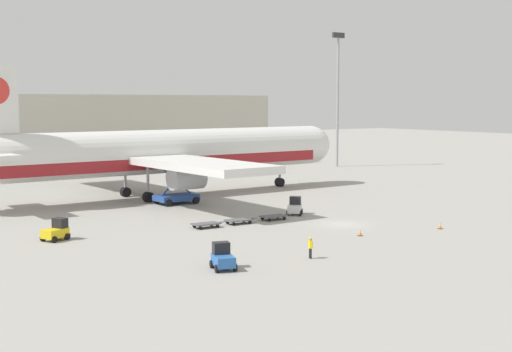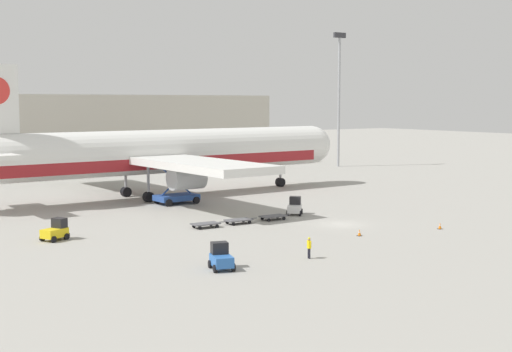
{
  "view_description": "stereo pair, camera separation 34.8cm",
  "coord_description": "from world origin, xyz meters",
  "px_view_note": "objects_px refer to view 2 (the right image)",
  "views": [
    {
      "loc": [
        -48.51,
        -55.38,
        12.64
      ],
      "look_at": [
        -1.58,
        13.39,
        4.0
      ],
      "focal_mm": 50.0,
      "sensor_mm": 36.0,
      "label": 1
    },
    {
      "loc": [
        -48.22,
        -55.57,
        12.64
      ],
      "look_at": [
        -1.58,
        13.39,
        4.0
      ],
      "focal_mm": 50.0,
      "sensor_mm": 36.0,
      "label": 2
    }
  ],
  "objects_px": {
    "baggage_tug_foreground": "(295,207)",
    "baggage_dolly_lead": "(206,224)",
    "baggage_dolly_second": "(239,220)",
    "baggage_dolly_third": "(273,216)",
    "ground_crew_near": "(309,246)",
    "baggage_tug_far": "(56,231)",
    "light_mast": "(339,90)",
    "baggage_tug_mid": "(221,258)",
    "traffic_cone_far": "(359,233)",
    "airplane_main": "(159,154)",
    "traffic_cone_near": "(440,226)",
    "scissor_lift_loader": "(176,188)"
  },
  "relations": [
    {
      "from": "baggage_tug_foreground",
      "to": "baggage_dolly_lead",
      "type": "bearing_deg",
      "value": 141.29
    },
    {
      "from": "scissor_lift_loader",
      "to": "baggage_dolly_second",
      "type": "xyz_separation_m",
      "value": [
        -1.57,
        -16.84,
        -1.62
      ]
    },
    {
      "from": "light_mast",
      "to": "baggage_dolly_third",
      "type": "height_order",
      "value": "light_mast"
    },
    {
      "from": "baggage_dolly_lead",
      "to": "traffic_cone_far",
      "type": "xyz_separation_m",
      "value": [
        9.9,
        -12.0,
        -0.08
      ]
    },
    {
      "from": "airplane_main",
      "to": "baggage_tug_foreground",
      "type": "xyz_separation_m",
      "value": [
        6.03,
        -21.86,
        -4.96
      ]
    },
    {
      "from": "traffic_cone_near",
      "to": "traffic_cone_far",
      "type": "bearing_deg",
      "value": 169.14
    },
    {
      "from": "baggage_dolly_lead",
      "to": "baggage_dolly_second",
      "type": "height_order",
      "value": "same"
    },
    {
      "from": "baggage_dolly_lead",
      "to": "traffic_cone_far",
      "type": "relative_size",
      "value": 5.83
    },
    {
      "from": "baggage_dolly_lead",
      "to": "ground_crew_near",
      "type": "bearing_deg",
      "value": -89.38
    },
    {
      "from": "baggage_tug_foreground",
      "to": "baggage_dolly_lead",
      "type": "xyz_separation_m",
      "value": [
        -12.62,
        -1.75,
        -0.49
      ]
    },
    {
      "from": "ground_crew_near",
      "to": "traffic_cone_near",
      "type": "xyz_separation_m",
      "value": [
        19.27,
        3.3,
        -0.72
      ]
    },
    {
      "from": "baggage_tug_mid",
      "to": "baggage_dolly_second",
      "type": "bearing_deg",
      "value": -19.34
    },
    {
      "from": "light_mast",
      "to": "baggage_dolly_second",
      "type": "bearing_deg",
      "value": -139.18
    },
    {
      "from": "baggage_dolly_second",
      "to": "baggage_dolly_third",
      "type": "bearing_deg",
      "value": 1.22
    },
    {
      "from": "baggage_dolly_second",
      "to": "ground_crew_near",
      "type": "distance_m",
      "value": 17.68
    },
    {
      "from": "scissor_lift_loader",
      "to": "traffic_cone_far",
      "type": "height_order",
      "value": "scissor_lift_loader"
    },
    {
      "from": "baggage_tug_far",
      "to": "baggage_dolly_second",
      "type": "height_order",
      "value": "baggage_tug_far"
    },
    {
      "from": "baggage_tug_foreground",
      "to": "ground_crew_near",
      "type": "bearing_deg",
      "value": -170.84
    },
    {
      "from": "light_mast",
      "to": "baggage_tug_far",
      "type": "height_order",
      "value": "light_mast"
    },
    {
      "from": "airplane_main",
      "to": "baggage_dolly_second",
      "type": "xyz_separation_m",
      "value": [
        -2.56,
        -23.5,
        -5.45
      ]
    },
    {
      "from": "baggage_tug_foreground",
      "to": "ground_crew_near",
      "type": "relative_size",
      "value": 1.56
    },
    {
      "from": "light_mast",
      "to": "traffic_cone_far",
      "type": "height_order",
      "value": "light_mast"
    },
    {
      "from": "baggage_tug_far",
      "to": "airplane_main",
      "type": "bearing_deg",
      "value": 19.46
    },
    {
      "from": "baggage_dolly_lead",
      "to": "traffic_cone_near",
      "type": "distance_m",
      "value": 23.53
    },
    {
      "from": "baggage_tug_far",
      "to": "ground_crew_near",
      "type": "bearing_deg",
      "value": -78.83
    },
    {
      "from": "baggage_dolly_third",
      "to": "traffic_cone_near",
      "type": "distance_m",
      "value": 17.46
    },
    {
      "from": "baggage_tug_foreground",
      "to": "ground_crew_near",
      "type": "height_order",
      "value": "baggage_tug_foreground"
    },
    {
      "from": "light_mast",
      "to": "baggage_tug_far",
      "type": "distance_m",
      "value": 84.47
    },
    {
      "from": "baggage_tug_far",
      "to": "baggage_dolly_third",
      "type": "relative_size",
      "value": 0.75
    },
    {
      "from": "light_mast",
      "to": "baggage_tug_mid",
      "type": "height_order",
      "value": "light_mast"
    },
    {
      "from": "airplane_main",
      "to": "scissor_lift_loader",
      "type": "xyz_separation_m",
      "value": [
        -0.99,
        -6.66,
        -3.84
      ]
    },
    {
      "from": "baggage_tug_mid",
      "to": "baggage_dolly_lead",
      "type": "relative_size",
      "value": 0.74
    },
    {
      "from": "baggage_tug_foreground",
      "to": "traffic_cone_near",
      "type": "height_order",
      "value": "baggage_tug_foreground"
    },
    {
      "from": "scissor_lift_loader",
      "to": "traffic_cone_far",
      "type": "bearing_deg",
      "value": -83.96
    },
    {
      "from": "baggage_dolly_second",
      "to": "traffic_cone_far",
      "type": "distance_m",
      "value": 13.45
    },
    {
      "from": "baggage_tug_far",
      "to": "baggage_dolly_second",
      "type": "relative_size",
      "value": 0.75
    },
    {
      "from": "traffic_cone_far",
      "to": "baggage_dolly_second",
      "type": "bearing_deg",
      "value": 115.89
    },
    {
      "from": "light_mast",
      "to": "traffic_cone_far",
      "type": "bearing_deg",
      "value": -129.06
    },
    {
      "from": "baggage_tug_mid",
      "to": "traffic_cone_near",
      "type": "distance_m",
      "value": 27.21
    },
    {
      "from": "baggage_tug_foreground",
      "to": "airplane_main",
      "type": "bearing_deg",
      "value": 58.83
    },
    {
      "from": "ground_crew_near",
      "to": "traffic_cone_far",
      "type": "relative_size",
      "value": 2.76
    },
    {
      "from": "baggage_tug_mid",
      "to": "baggage_tug_far",
      "type": "xyz_separation_m",
      "value": [
        -6.64,
        18.32,
        0.0
      ]
    },
    {
      "from": "ground_crew_near",
      "to": "airplane_main",
      "type": "bearing_deg",
      "value": -177.47
    },
    {
      "from": "light_mast",
      "to": "baggage_tug_foreground",
      "type": "bearing_deg",
      "value": -135.14
    },
    {
      "from": "baggage_tug_far",
      "to": "traffic_cone_near",
      "type": "xyz_separation_m",
      "value": [
        33.74,
        -15.88,
        -0.56
      ]
    },
    {
      "from": "traffic_cone_far",
      "to": "baggage_tug_foreground",
      "type": "bearing_deg",
      "value": 78.82
    },
    {
      "from": "light_mast",
      "to": "baggage_dolly_third",
      "type": "distance_m",
      "value": 67.62
    },
    {
      "from": "baggage_tug_mid",
      "to": "baggage_dolly_second",
      "type": "xyz_separation_m",
      "value": [
        12.04,
        16.3,
        -0.49
      ]
    },
    {
      "from": "baggage_tug_far",
      "to": "baggage_dolly_lead",
      "type": "bearing_deg",
      "value": -34.1
    },
    {
      "from": "baggage_dolly_third",
      "to": "airplane_main",
      "type": "bearing_deg",
      "value": 95.83
    }
  ]
}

